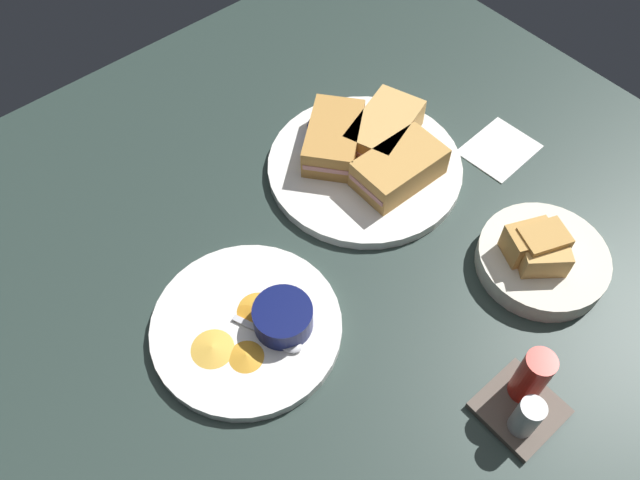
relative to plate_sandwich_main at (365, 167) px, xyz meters
The scene contains 14 objects.
ground_plane 12.27cm from the plate_sandwich_main, 40.46° to the left, with size 110.00×110.00×3.00cm, color #283833.
plate_sandwich_main is the anchor object (origin of this frame).
sandwich_half_near 6.45cm from the plate_sandwich_main, 107.13° to the left, with size 13.37×7.80×4.80cm.
sandwich_half_far 6.45cm from the plate_sandwich_main, 162.87° to the right, with size 14.82×11.45×4.80cm.
sandwich_half_extra 6.45cm from the plate_sandwich_main, 72.87° to the right, with size 14.88×14.11×4.80cm.
ramekin_dark_sauce 7.12cm from the plate_sandwich_main, 81.87° to the right, with size 7.61×7.61×3.31cm.
spoon_by_dark_ramekin 1.47cm from the plate_sandwich_main, 110.97° to the right, with size 3.58×9.94×0.80cm.
plate_chips_companion 31.62cm from the plate_sandwich_main, 18.59° to the left, with size 24.47×24.47×1.60cm, color white.
ramekin_light_gravy 29.52cm from the plate_sandwich_main, 26.54° to the left, with size 7.59×7.59×3.47cm.
spoon_by_gravy_ramekin 31.78cm from the plate_sandwich_main, 27.84° to the left, with size 5.03×9.71×0.80cm.
plantain_chip_scatter 31.76cm from the plate_sandwich_main, 20.16° to the left, with size 15.53×11.78×0.60cm.
bread_basket_rear 28.85cm from the plate_sandwich_main, 102.08° to the left, with size 17.61×17.61×7.61cm.
condiment_caddy 41.15cm from the plate_sandwich_main, 73.98° to the left, with size 9.00×9.00×9.50cm.
paper_napkin_folded 21.88cm from the plate_sandwich_main, 150.85° to the left, with size 11.00×9.00×0.40cm, color white.
Camera 1 is at (38.03, 36.83, 74.01)cm, focal length 35.79 mm.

